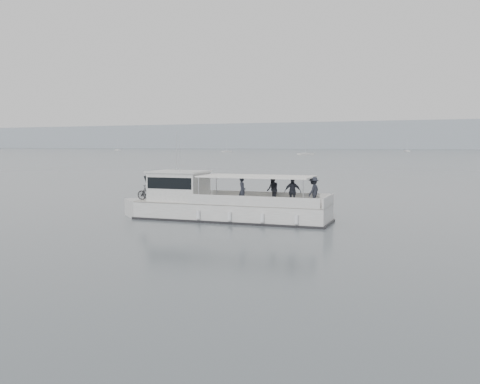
% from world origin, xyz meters
% --- Properties ---
extents(ground, '(1400.00, 1400.00, 0.00)m').
position_xyz_m(ground, '(0.00, 0.00, 0.00)').
color(ground, '#50585E').
rests_on(ground, ground).
extents(headland, '(1400.00, 90.00, 28.00)m').
position_xyz_m(headland, '(0.00, 560.00, 14.00)').
color(headland, '#939EA8').
rests_on(headland, ground).
extents(tour_boat, '(12.44, 4.03, 5.17)m').
position_xyz_m(tour_boat, '(-2.17, 2.73, 0.85)').
color(tour_boat, white).
rests_on(tour_boat, ground).
extents(moored_fleet, '(449.23, 289.18, 9.13)m').
position_xyz_m(moored_fleet, '(-34.74, 185.42, 0.36)').
color(moored_fleet, white).
rests_on(moored_fleet, ground).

